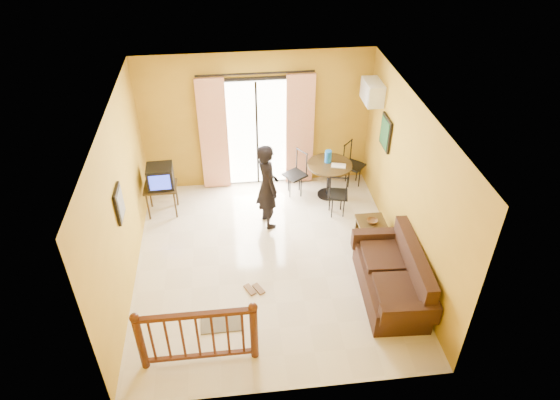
{
  "coord_description": "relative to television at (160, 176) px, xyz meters",
  "views": [
    {
      "loc": [
        -0.56,
        -6.32,
        5.84
      ],
      "look_at": [
        0.2,
        0.2,
        1.13
      ],
      "focal_mm": 32.0,
      "sensor_mm": 36.0,
      "label": 1
    }
  ],
  "objects": [
    {
      "name": "ground",
      "position": [
        1.87,
        -1.64,
        -0.82
      ],
      "size": [
        5.0,
        5.0,
        0.0
      ],
      "primitive_type": "plane",
      "color": "beige",
      "rests_on": "ground"
    },
    {
      "name": "stair_balustrade",
      "position": [
        0.72,
        -3.54,
        -0.25
      ],
      "size": [
        1.63,
        0.13,
        1.04
      ],
      "color": "#471E0F",
      "rests_on": "ground"
    },
    {
      "name": "doormat",
      "position": [
        1.01,
        -2.89,
        -0.81
      ],
      "size": [
        0.6,
        0.41,
        0.02
      ],
      "primitive_type": "cube",
      "rotation": [
        0.0,
        0.0,
        0.01
      ],
      "color": "#615B4E",
      "rests_on": "ground"
    },
    {
      "name": "dining_table",
      "position": [
        3.24,
        0.2,
        -0.24
      ],
      "size": [
        0.88,
        0.88,
        0.74
      ],
      "color": "black",
      "rests_on": "ground"
    },
    {
      "name": "botanical_print",
      "position": [
        4.09,
        -0.34,
        0.83
      ],
      "size": [
        0.05,
        0.5,
        0.6
      ],
      "color": "black",
      "rests_on": "room_shell"
    },
    {
      "name": "dining_chairs",
      "position": [
        3.22,
        0.14,
        -0.82
      ],
      "size": [
        1.81,
        1.49,
        0.95
      ],
      "color": "black",
      "rests_on": "ground"
    },
    {
      "name": "picture_left",
      "position": [
        -0.35,
        -1.84,
        0.73
      ],
      "size": [
        0.05,
        0.42,
        0.52
      ],
      "color": "black",
      "rests_on": "room_shell"
    },
    {
      "name": "sandals",
      "position": [
        1.55,
        -2.28,
        -0.8
      ],
      "size": [
        0.35,
        0.27,
        0.03
      ],
      "color": "brown",
      "rests_on": "ground"
    },
    {
      "name": "balcony_door",
      "position": [
        1.87,
        0.8,
        0.37
      ],
      "size": [
        2.25,
        0.14,
        2.46
      ],
      "color": "black",
      "rests_on": "ground"
    },
    {
      "name": "bowl",
      "position": [
        3.72,
        -1.29,
        -0.39
      ],
      "size": [
        0.24,
        0.24,
        0.06
      ],
      "primitive_type": "imported",
      "rotation": [
        0.0,
        0.0,
        0.31
      ],
      "color": "brown",
      "rests_on": "coffee_table"
    },
    {
      "name": "standing_person",
      "position": [
        1.94,
        -0.57,
        0.01
      ],
      "size": [
        0.55,
        0.69,
        1.66
      ],
      "primitive_type": "imported",
      "rotation": [
        0.0,
        0.0,
        1.85
      ],
      "color": "black",
      "rests_on": "ground"
    },
    {
      "name": "water_jug",
      "position": [
        3.22,
        0.28,
        0.04
      ],
      "size": [
        0.13,
        0.13,
        0.25
      ],
      "primitive_type": "cylinder",
      "color": "blue",
      "rests_on": "dining_table"
    },
    {
      "name": "air_conditioner",
      "position": [
        3.96,
        0.31,
        1.33
      ],
      "size": [
        0.31,
        0.6,
        0.4
      ],
      "color": "white",
      "rests_on": "room_shell"
    },
    {
      "name": "coffee_table",
      "position": [
        3.72,
        -1.45,
        -0.55
      ],
      "size": [
        0.5,
        0.89,
        0.4
      ],
      "color": "black",
      "rests_on": "ground"
    },
    {
      "name": "serving_tray",
      "position": [
        3.39,
        0.1,
        -0.07
      ],
      "size": [
        0.32,
        0.25,
        0.02
      ],
      "primitive_type": "cube",
      "rotation": [
        0.0,
        0.0,
        -0.28
      ],
      "color": "beige",
      "rests_on": "dining_table"
    },
    {
      "name": "tv_table",
      "position": [
        -0.03,
        0.0,
        -0.29
      ],
      "size": [
        0.61,
        0.5,
        0.61
      ],
      "color": "black",
      "rests_on": "ground"
    },
    {
      "name": "sofa",
      "position": [
        3.73,
        -2.61,
        -0.49
      ],
      "size": [
        0.94,
        1.88,
        0.88
      ],
      "rotation": [
        0.0,
        0.0,
        -0.05
      ],
      "color": "#321B13",
      "rests_on": "ground"
    },
    {
      "name": "television",
      "position": [
        0.0,
        0.0,
        0.0
      ],
      "size": [
        0.49,
        0.45,
        0.42
      ],
      "rotation": [
        0.0,
        0.0,
        0.04
      ],
      "color": "black",
      "rests_on": "tv_table"
    },
    {
      "name": "room_shell",
      "position": [
        1.87,
        -1.64,
        0.89
      ],
      "size": [
        5.0,
        5.0,
        5.0
      ],
      "color": "white",
      "rests_on": "ground"
    }
  ]
}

